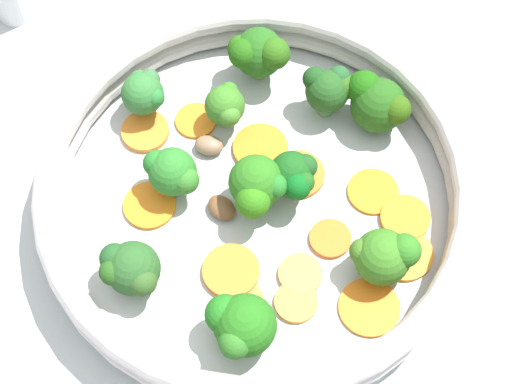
% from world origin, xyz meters
% --- Properties ---
extents(ground_plane, '(4.00, 4.00, 0.00)m').
position_xyz_m(ground_plane, '(0.00, 0.00, 0.00)').
color(ground_plane, '#B3BBBB').
extents(skillet, '(0.33, 0.33, 0.02)m').
position_xyz_m(skillet, '(0.00, 0.00, 0.01)').
color(skillet, '#B2B5B7').
rests_on(skillet, ground_plane).
extents(skillet_rim_wall, '(0.35, 0.35, 0.04)m').
position_xyz_m(skillet_rim_wall, '(0.00, 0.00, 0.04)').
color(skillet_rim_wall, '#B8B0B1').
rests_on(skillet_rim_wall, skillet).
extents(skillet_rivet_right, '(0.01, 0.01, 0.01)m').
position_xyz_m(skillet_rivet_right, '(0.00, 0.16, 0.02)').
color(skillet_rivet_right, '#AFB7BC').
rests_on(skillet_rivet_right, skillet).
extents(carrot_slice_0, '(0.05, 0.05, 0.00)m').
position_xyz_m(carrot_slice_0, '(-0.04, -0.01, 0.02)').
color(carrot_slice_0, orange).
rests_on(carrot_slice_0, skillet).
extents(carrot_slice_1, '(0.06, 0.06, 0.01)m').
position_xyz_m(carrot_slice_1, '(0.04, 0.05, 0.02)').
color(carrot_slice_1, orange).
rests_on(carrot_slice_1, skillet).
extents(carrot_slice_2, '(0.05, 0.05, 0.00)m').
position_xyz_m(carrot_slice_2, '(-0.04, 0.05, 0.02)').
color(carrot_slice_2, orange).
rests_on(carrot_slice_2, skillet).
extents(carrot_slice_3, '(0.04, 0.04, 0.00)m').
position_xyz_m(carrot_slice_3, '(-0.01, 0.07, 0.02)').
color(carrot_slice_3, orange).
rests_on(carrot_slice_3, skillet).
extents(carrot_slice_4, '(0.06, 0.06, 0.01)m').
position_xyz_m(carrot_slice_4, '(-0.11, 0.06, 0.02)').
color(carrot_slice_4, orange).
rests_on(carrot_slice_4, skillet).
extents(carrot_slice_5, '(0.07, 0.07, 0.00)m').
position_xyz_m(carrot_slice_5, '(-0.05, 0.12, 0.02)').
color(carrot_slice_5, orange).
rests_on(carrot_slice_5, skillet).
extents(carrot_slice_6, '(0.05, 0.05, 0.00)m').
position_xyz_m(carrot_slice_6, '(0.00, 0.09, 0.02)').
color(carrot_slice_6, orange).
rests_on(carrot_slice_6, skillet).
extents(carrot_slice_7, '(0.05, 0.05, 0.01)m').
position_xyz_m(carrot_slice_7, '(0.07, -0.09, 0.02)').
color(carrot_slice_7, orange).
rests_on(carrot_slice_7, skillet).
extents(carrot_slice_8, '(0.05, 0.05, 0.00)m').
position_xyz_m(carrot_slice_8, '(0.02, -0.09, 0.02)').
color(carrot_slice_8, orange).
rests_on(carrot_slice_8, skillet).
extents(carrot_slice_9, '(0.06, 0.06, 0.00)m').
position_xyz_m(carrot_slice_9, '(-0.09, 0.02, 0.02)').
color(carrot_slice_9, orange).
rests_on(carrot_slice_9, skillet).
extents(carrot_slice_10, '(0.06, 0.06, 0.00)m').
position_xyz_m(carrot_slice_10, '(-0.02, -0.04, 0.02)').
color(carrot_slice_10, orange).
rests_on(carrot_slice_10, skillet).
extents(carrot_slice_11, '(0.04, 0.04, 0.00)m').
position_xyz_m(carrot_slice_11, '(0.04, 0.08, 0.02)').
color(carrot_slice_11, orange).
rests_on(carrot_slice_11, skillet).
extents(carrot_slice_12, '(0.06, 0.06, 0.00)m').
position_xyz_m(carrot_slice_12, '(0.08, -0.02, 0.02)').
color(carrot_slice_12, orange).
rests_on(carrot_slice_12, skillet).
extents(carrot_slice_13, '(0.05, 0.05, 0.00)m').
position_xyz_m(carrot_slice_13, '(-0.09, 0.08, 0.02)').
color(carrot_slice_13, orange).
rests_on(carrot_slice_13, skillet).
extents(broccoli_floret_0, '(0.05, 0.05, 0.05)m').
position_xyz_m(broccoli_floret_0, '(0.00, 0.01, 0.05)').
color(broccoli_floret_0, '#5F8F52').
rests_on(broccoli_floret_0, skillet).
extents(broccoli_floret_1, '(0.03, 0.04, 0.04)m').
position_xyz_m(broccoli_floret_1, '(-0.00, -0.08, 0.04)').
color(broccoli_floret_1, '#7BB166').
rests_on(broccoli_floret_1, skillet).
extents(broccoli_floret_2, '(0.05, 0.05, 0.05)m').
position_xyz_m(broccoli_floret_2, '(0.11, 0.04, 0.04)').
color(broccoli_floret_2, '#7DA769').
rests_on(broccoli_floret_2, skillet).
extents(broccoli_floret_3, '(0.04, 0.04, 0.05)m').
position_xyz_m(broccoli_floret_3, '(-0.09, -0.07, 0.05)').
color(broccoli_floret_3, '#5F9351').
rests_on(broccoli_floret_3, skillet).
extents(broccoli_floret_4, '(0.05, 0.06, 0.05)m').
position_xyz_m(broccoli_floret_4, '(-0.12, -0.04, 0.05)').
color(broccoli_floret_4, olive).
rests_on(broccoli_floret_4, skillet).
extents(broccoli_floret_5, '(0.04, 0.04, 0.05)m').
position_xyz_m(broccoli_floret_5, '(-0.03, 0.00, 0.05)').
color(broccoli_floret_5, '#6E894C').
rests_on(broccoli_floret_5, skillet).
extents(broccoli_floret_6, '(0.05, 0.05, 0.05)m').
position_xyz_m(broccoli_floret_6, '(0.05, 0.11, 0.05)').
color(broccoli_floret_6, '#81A460').
rests_on(broccoli_floret_6, skillet).
extents(broccoli_floret_7, '(0.04, 0.04, 0.05)m').
position_xyz_m(broccoli_floret_7, '(0.06, -0.03, 0.05)').
color(broccoli_floret_7, '#7D9D58').
rests_on(broccoli_floret_7, skillet).
extents(broccoli_floret_8, '(0.05, 0.04, 0.05)m').
position_xyz_m(broccoli_floret_8, '(-0.07, 0.09, 0.05)').
color(broccoli_floret_8, '#6EA25F').
rests_on(broccoli_floret_8, skillet).
extents(broccoli_floret_9, '(0.05, 0.05, 0.06)m').
position_xyz_m(broccoli_floret_9, '(-0.04, -0.12, 0.05)').
color(broccoli_floret_9, olive).
rests_on(broccoli_floret_9, skillet).
extents(broccoli_floret_10, '(0.04, 0.04, 0.05)m').
position_xyz_m(broccoli_floret_10, '(0.06, -0.11, 0.05)').
color(broccoli_floret_10, '#7FA75C').
rests_on(broccoli_floret_10, skillet).
extents(mushroom_piece_0, '(0.03, 0.03, 0.01)m').
position_xyz_m(mushroom_piece_0, '(0.03, -0.00, 0.02)').
color(mushroom_piece_0, brown).
rests_on(mushroom_piece_0, skillet).
extents(mushroom_piece_1, '(0.03, 0.03, 0.01)m').
position_xyz_m(mushroom_piece_1, '(0.02, -0.06, 0.02)').
color(mushroom_piece_1, '#82634B').
rests_on(mushroom_piece_1, skillet).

